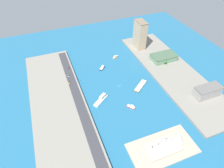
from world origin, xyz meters
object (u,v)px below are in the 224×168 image
apartment_midrise_tan (140,35)px  traffic_light_waterfront (77,79)px  patrol_launch_navy (102,68)px  terminal_long_green (164,57)px  water_taxi_orange (115,57)px  carpark_squat_concrete (207,91)px  tugboat_red (131,107)px  barge_flat_brown (141,85)px  pickup_red (68,68)px  taxi_yellow_cab (69,82)px  ferry_white_commuter (101,99)px  sedan_silver (68,76)px  opera_landmark (166,143)px

apartment_midrise_tan → traffic_light_waterfront: bearing=23.0°
patrol_launch_navy → terminal_long_green: size_ratio=0.28×
patrol_launch_navy → traffic_light_waterfront: 51.71m
water_taxi_orange → carpark_squat_concrete: (-79.33, 135.89, 9.36)m
apartment_midrise_tan → tugboat_red: bearing=59.2°
patrol_launch_navy → water_taxi_orange: water_taxi_orange is taller
barge_flat_brown → pickup_red: size_ratio=6.11×
barge_flat_brown → traffic_light_waterfront: size_ratio=4.31×
tugboat_red → traffic_light_waterfront: (54.34, -72.66, 6.14)m
carpark_squat_concrete → traffic_light_waterfront: carpark_squat_concrete is taller
apartment_midrise_tan → water_taxi_orange: bearing=13.4°
taxi_yellow_cab → ferry_white_commuter: bearing=125.2°
barge_flat_brown → traffic_light_waterfront: traffic_light_waterfront is taller
terminal_long_green → pickup_red: size_ratio=9.25×
water_taxi_orange → sedan_silver: size_ratio=2.78×
opera_landmark → terminal_long_green: bearing=-121.8°
barge_flat_brown → sedan_silver: bearing=-30.9°
pickup_red → opera_landmark: 189.24m
barge_flat_brown → traffic_light_waterfront: 94.69m
patrol_launch_navy → carpark_squat_concrete: carpark_squat_concrete is taller
traffic_light_waterfront → opera_landmark: size_ratio=0.15×
barge_flat_brown → opera_landmark: size_ratio=0.63×
apartment_midrise_tan → sedan_silver: apartment_midrise_tan is taller
barge_flat_brown → patrol_launch_navy: size_ratio=2.32×
pickup_red → ferry_white_commuter: bearing=108.4°
ferry_white_commuter → water_taxi_orange: (-57.05, -89.70, -0.96)m
apartment_midrise_tan → taxi_yellow_cab: 154.59m
terminal_long_green → carpark_squat_concrete: bearing=94.5°
water_taxi_orange → pickup_red: bearing=4.2°
tugboat_red → carpark_squat_concrete: carpark_squat_concrete is taller
patrol_launch_navy → opera_landmark: bearing=95.7°
barge_flat_brown → terminal_long_green: 78.21m
terminal_long_green → traffic_light_waterfront: bearing=1.2°
pickup_red → taxi_yellow_cab: 35.61m
patrol_launch_navy → sedan_silver: (56.25, 4.11, 2.75)m
patrol_launch_navy → ferry_white_commuter: ferry_white_commuter is taller
apartment_midrise_tan → carpark_squat_concrete: size_ratio=1.33×
tugboat_red → traffic_light_waterfront: 90.94m
carpark_squat_concrete → sedan_silver: size_ratio=8.23×
pickup_red → patrol_launch_navy: bearing=163.5°
patrol_launch_navy → traffic_light_waterfront: traffic_light_waterfront is taller
patrol_launch_navy → tugboat_red: bearing=94.7°
carpark_squat_concrete → sedan_silver: (167.96, -110.08, -6.73)m
apartment_midrise_tan → carpark_squat_concrete: apartment_midrise_tan is taller
ferry_white_commuter → traffic_light_waterfront: traffic_light_waterfront is taller
ferry_white_commuter → carpark_squat_concrete: carpark_squat_concrete is taller
tugboat_red → opera_landmark: 67.71m
terminal_long_green → barge_flat_brown: bearing=33.3°
pickup_red → sedan_silver: size_ratio=1.00×
ferry_white_commuter → sedan_silver: (31.58, -63.90, 1.67)m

